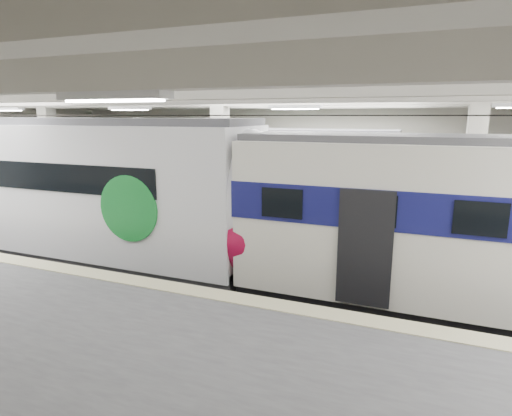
% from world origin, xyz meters
% --- Properties ---
extents(station_hall, '(36.00, 24.00, 5.75)m').
position_xyz_m(station_hall, '(0.00, -1.74, 3.24)').
color(station_hall, black).
rests_on(station_hall, ground).
extents(modern_emu, '(14.42, 2.98, 4.62)m').
position_xyz_m(modern_emu, '(-5.90, -0.00, 2.27)').
color(modern_emu, white).
rests_on(modern_emu, ground).
extents(far_train, '(13.03, 2.96, 4.18)m').
position_xyz_m(far_train, '(-3.64, 5.50, 2.16)').
color(far_train, white).
rests_on(far_train, ground).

